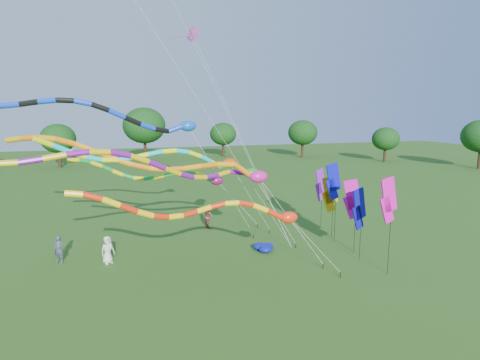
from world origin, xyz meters
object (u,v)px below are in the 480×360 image
object	(u,v)px
person_b	(59,249)
person_c	(209,217)
tube_kite_red	(218,211)
blue_nylon_heap	(263,248)
person_a	(108,250)
tube_kite_orange	(168,163)

from	to	relation	value
person_b	person_c	distance (m)	10.72
tube_kite_red	blue_nylon_heap	distance (m)	7.49
person_b	person_a	bearing A→B (deg)	9.80
tube_kite_orange	person_c	bearing A→B (deg)	79.27
tube_kite_red	person_a	bearing A→B (deg)	131.32
tube_kite_red	tube_kite_orange	bearing A→B (deg)	115.20
tube_kite_red	person_a	xyz separation A→B (m)	(-5.07, 5.71, -3.27)
blue_nylon_heap	person_a	xyz separation A→B (m)	(-9.19, 0.78, 0.58)
person_a	tube_kite_red	bearing A→B (deg)	-78.05
tube_kite_orange	blue_nylon_heap	size ratio (longest dim) A/B	11.95
person_a	person_c	xyz separation A→B (m)	(7.12, 5.30, 0.05)
person_b	person_c	world-z (taller)	person_c
tube_kite_red	blue_nylon_heap	size ratio (longest dim) A/B	9.69
person_a	person_c	distance (m)	8.87
tube_kite_red	person_c	bearing A→B (deg)	79.16
person_a	person_c	bearing A→B (deg)	6.99
person_b	tube_kite_orange	bearing A→B (deg)	2.54
person_b	person_c	bearing A→B (deg)	52.97
blue_nylon_heap	person_a	size ratio (longest dim) A/B	0.82
tube_kite_red	person_a	size ratio (longest dim) A/B	7.92
tube_kite_orange	person_c	xyz separation A→B (m)	(3.79, 7.34, -5.09)
person_a	person_b	world-z (taller)	person_b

